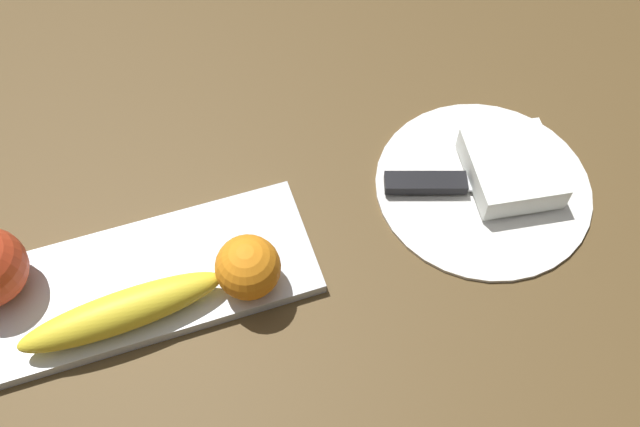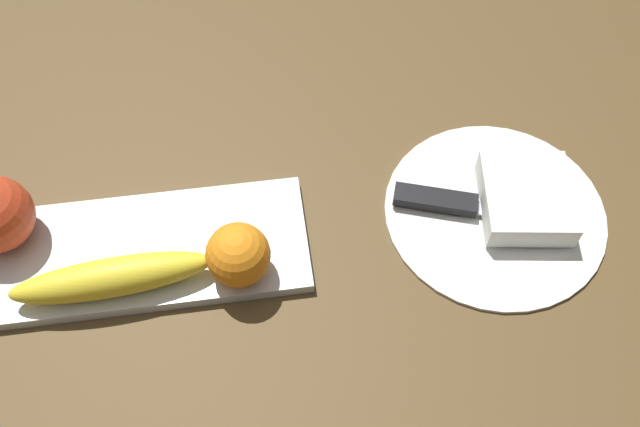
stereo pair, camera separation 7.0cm
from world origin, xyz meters
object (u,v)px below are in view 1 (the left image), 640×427
(banana, at_px, (122,311))
(orange_near_apple, at_px, (248,267))
(fruit_tray, at_px, (140,284))
(dinner_plate, at_px, (484,187))
(folded_napkin, at_px, (512,169))
(knife, at_px, (439,183))

(banana, bearing_deg, orange_near_apple, 176.97)
(fruit_tray, height_order, orange_near_apple, orange_near_apple)
(dinner_plate, bearing_deg, folded_napkin, -0.00)
(banana, relative_size, orange_near_apple, 3.07)
(fruit_tray, xyz_separation_m, banana, (-0.02, -0.04, 0.03))
(fruit_tray, distance_m, folded_napkin, 0.41)
(dinner_plate, relative_size, knife, 1.35)
(fruit_tray, xyz_separation_m, dinner_plate, (0.38, 0.00, -0.00))
(orange_near_apple, bearing_deg, knife, 12.84)
(orange_near_apple, relative_size, dinner_plate, 0.27)
(orange_near_apple, distance_m, folded_napkin, 0.31)
(banana, xyz_separation_m, knife, (0.35, 0.05, -0.02))
(dinner_plate, bearing_deg, knife, 163.77)
(fruit_tray, bearing_deg, orange_near_apple, -19.62)
(orange_near_apple, height_order, knife, orange_near_apple)
(knife, bearing_deg, folded_napkin, 8.13)
(fruit_tray, relative_size, banana, 1.80)
(banana, relative_size, knife, 1.11)
(dinner_plate, height_order, folded_napkin, folded_napkin)
(fruit_tray, xyz_separation_m, folded_napkin, (0.41, 0.00, 0.02))
(fruit_tray, distance_m, orange_near_apple, 0.12)
(fruit_tray, bearing_deg, knife, 2.44)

